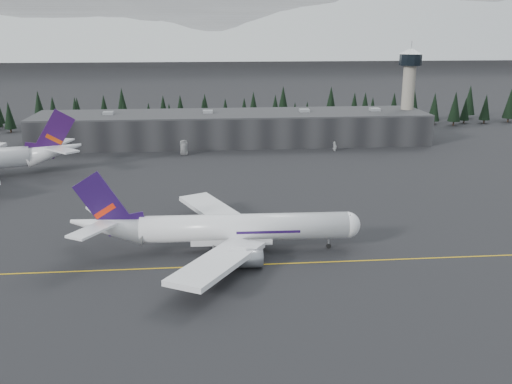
{
  "coord_description": "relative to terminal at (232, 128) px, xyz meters",
  "views": [
    {
      "loc": [
        -12.04,
        -108.69,
        46.55
      ],
      "look_at": [
        0.0,
        20.0,
        9.0
      ],
      "focal_mm": 40.0,
      "sensor_mm": 36.0,
      "label": 1
    }
  ],
  "objects": [
    {
      "name": "taxiline",
      "position": [
        0.0,
        -127.0,
        -6.29
      ],
      "size": [
        400.0,
        0.4,
        0.02
      ],
      "primitive_type": "cube",
      "color": "gold",
      "rests_on": "ground"
    },
    {
      "name": "mountain_ridge",
      "position": [
        0.0,
        875.0,
        -6.3
      ],
      "size": [
        4400.0,
        900.0,
        420.0
      ],
      "primitive_type": null,
      "color": "white",
      "rests_on": "ground"
    },
    {
      "name": "gse_vehicle_a",
      "position": [
        -19.48,
        -21.86,
        -5.49
      ],
      "size": [
        2.75,
        5.83,
        1.61
      ],
      "primitive_type": "imported",
      "rotation": [
        0.0,
        0.0,
        0.01
      ],
      "color": "#BDBDBF",
      "rests_on": "ground"
    },
    {
      "name": "jet_main",
      "position": [
        -9.17,
        -118.88,
        -1.15
      ],
      "size": [
        62.09,
        57.29,
        18.25
      ],
      "rotation": [
        0.0,
        0.0,
        -0.02
      ],
      "color": "white",
      "rests_on": "ground"
    },
    {
      "name": "control_tower",
      "position": [
        75.0,
        3.0,
        17.11
      ],
      "size": [
        10.0,
        10.0,
        37.7
      ],
      "color": "gray",
      "rests_on": "ground"
    },
    {
      "name": "treeline",
      "position": [
        0.0,
        37.0,
        1.2
      ],
      "size": [
        360.0,
        20.0,
        15.0
      ],
      "primitive_type": "cube",
      "color": "black",
      "rests_on": "ground"
    },
    {
      "name": "gse_vehicle_b",
      "position": [
        38.87,
        -19.69,
        -5.66
      ],
      "size": [
        3.86,
        1.85,
        1.27
      ],
      "primitive_type": "imported",
      "rotation": [
        0.0,
        0.0,
        -1.67
      ],
      "color": "silver",
      "rests_on": "ground"
    },
    {
      "name": "ground",
      "position": [
        0.0,
        -125.0,
        -6.3
      ],
      "size": [
        1400.0,
        1400.0,
        0.0
      ],
      "primitive_type": "plane",
      "color": "black",
      "rests_on": "ground"
    },
    {
      "name": "terminal",
      "position": [
        0.0,
        0.0,
        0.0
      ],
      "size": [
        160.0,
        30.0,
        12.6
      ],
      "color": "black",
      "rests_on": "ground"
    }
  ]
}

